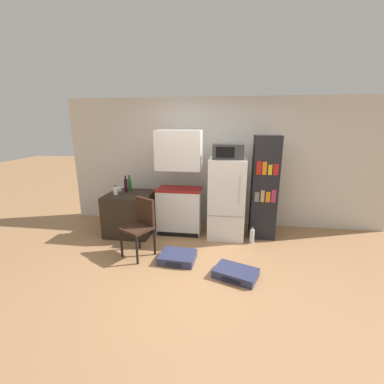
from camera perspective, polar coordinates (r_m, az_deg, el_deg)
name	(u,v)px	position (r m, az deg, el deg)	size (l,w,h in m)	color
ground_plane	(201,272)	(3.83, 1.93, -17.43)	(24.00, 24.00, 0.00)	#A3754C
wall_back	(222,163)	(5.27, 6.70, 6.42)	(6.40, 0.10, 2.55)	beige
side_table	(130,213)	(5.06, -13.53, -4.60)	(0.83, 0.80, 0.78)	#2D2319
kitchen_hutch	(179,187)	(4.80, -2.82, 1.17)	(0.83, 0.49, 1.94)	silver
refrigerator	(226,199)	(4.71, 7.67, -1.46)	(0.65, 0.62, 1.46)	silver
microwave	(228,151)	(4.54, 8.04, 8.99)	(0.52, 0.42, 0.26)	#333333
bookshelf	(264,188)	(4.79, 15.76, 0.90)	(0.45, 0.40, 1.86)	black
bottle_wine_dark	(126,185)	(5.06, -14.50, 1.49)	(0.06, 0.06, 0.31)	black
bottle_milk_white	(116,191)	(4.92, -16.63, 0.26)	(0.08, 0.08, 0.17)	white
bottle_green_tall	(130,184)	(5.17, -13.71, 1.74)	(0.07, 0.07, 0.30)	#1E6028
bowl	(118,189)	(5.26, -16.04, 0.68)	(0.17, 0.17, 0.05)	silver
chair	(141,222)	(4.15, -11.20, -6.55)	(0.54, 0.54, 0.92)	black
suitcase_large_flat	(177,257)	(4.08, -3.25, -14.24)	(0.56, 0.49, 0.12)	navy
suitcase_small_flat	(236,273)	(3.75, 9.69, -17.35)	(0.67, 0.55, 0.11)	navy
water_bottle_front	(252,236)	(4.71, 13.18, -9.44)	(0.08, 0.08, 0.32)	silver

